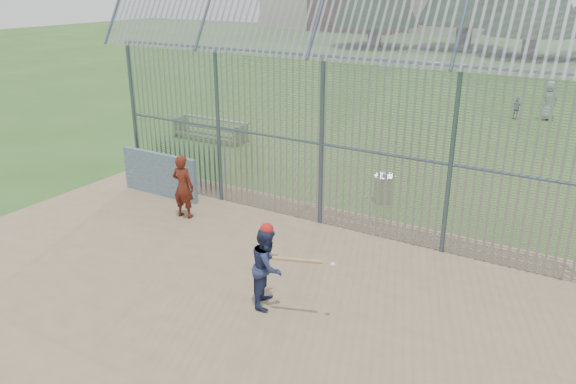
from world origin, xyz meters
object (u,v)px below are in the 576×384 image
Objects in this scene: trash_can at (384,189)px; bleacher at (210,129)px; batter at (267,266)px; onlooker at (183,187)px; dugout_wall at (160,174)px.

trash_can reaches higher than bleacher.
batter is 4.57m from onlooker.
dugout_wall is at bearing -33.03° from onlooker.
onlooker is 0.53× the size of bleacher.
trash_can is 8.32m from bleacher.
batter is at bearing -29.42° from dugout_wall.
batter reaches higher than dugout_wall.
batter is at bearing -88.99° from trash_can.
onlooker reaches higher than batter.
dugout_wall is at bearing -153.37° from trash_can.
dugout_wall reaches higher than trash_can.
bleacher is (-8.01, 8.39, -0.36)m from batter.
bleacher is (-2.51, 5.29, -0.21)m from dugout_wall.
dugout_wall is 5.86m from bleacher.
dugout_wall is 3.05× the size of trash_can.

